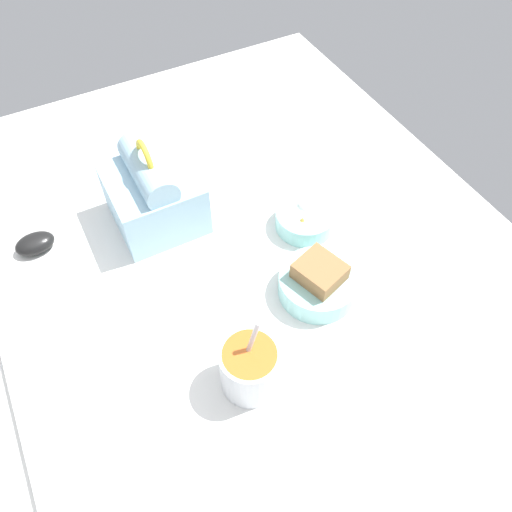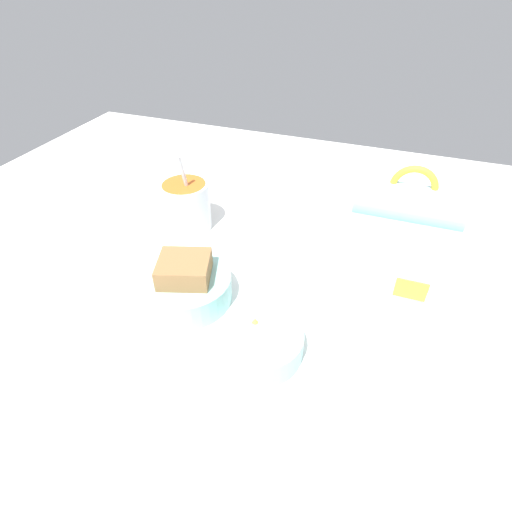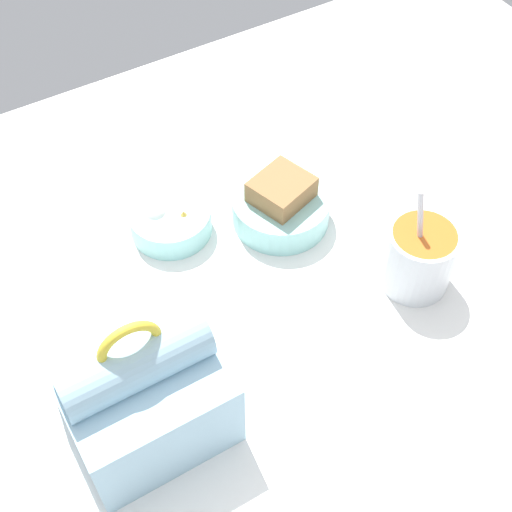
{
  "view_description": "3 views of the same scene",
  "coord_description": "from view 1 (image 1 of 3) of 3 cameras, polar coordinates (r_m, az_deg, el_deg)",
  "views": [
    {
      "loc": [
        -42.48,
        17.97,
        74.15
      ],
      "look_at": [
        3.02,
        -6.1,
        7.0
      ],
      "focal_mm": 35.0,
      "sensor_mm": 36.0,
      "label": 1
    },
    {
      "loc": [
        19.52,
        -51.48,
        44.8
      ],
      "look_at": [
        3.02,
        -6.1,
        7.0
      ],
      "focal_mm": 28.0,
      "sensor_mm": 36.0,
      "label": 2
    },
    {
      "loc": [
        31.25,
        41.55,
        75.75
      ],
      "look_at": [
        3.02,
        -6.1,
        7.0
      ],
      "focal_mm": 50.0,
      "sensor_mm": 36.0,
      "label": 3
    }
  ],
  "objects": [
    {
      "name": "desk_surface",
      "position": [
        0.86,
        -2.65,
        -5.33
      ],
      "size": [
        140.0,
        110.0,
        2.0
      ],
      "color": "white",
      "rests_on": "ground"
    },
    {
      "name": "keyboard",
      "position": [
        0.84,
        -21.48,
        -12.12
      ],
      "size": [
        40.96,
        14.73,
        2.1
      ],
      "color": "silver",
      "rests_on": "desk_surface"
    },
    {
      "name": "lunch_bag",
      "position": [
        0.94,
        -11.63,
        6.98
      ],
      "size": [
        16.35,
        15.81,
        18.58
      ],
      "color": "#9EC6DB",
      "rests_on": "desk_surface"
    },
    {
      "name": "soup_cup",
      "position": [
        0.74,
        -0.71,
        -12.6
      ],
      "size": [
        8.89,
        8.89,
        15.21
      ],
      "color": "silver",
      "rests_on": "desk_surface"
    },
    {
      "name": "bento_bowl_sandwich",
      "position": [
        0.85,
        7.1,
        -3.0
      ],
      "size": [
        13.38,
        13.38,
        7.45
      ],
      "color": "#93D1CC",
      "rests_on": "desk_surface"
    },
    {
      "name": "bento_bowl_snacks",
      "position": [
        0.94,
        5.59,
        4.24
      ],
      "size": [
        11.04,
        11.04,
        4.83
      ],
      "color": "#93D1CC",
      "rests_on": "desk_surface"
    },
    {
      "name": "computer_mouse",
      "position": [
        0.99,
        -23.95,
        1.32
      ],
      "size": [
        4.86,
        7.03,
        3.1
      ],
      "color": "black",
      "rests_on": "desk_surface"
    }
  ]
}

